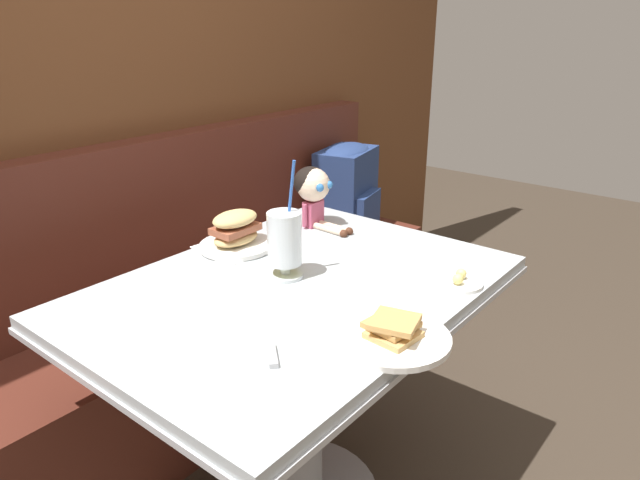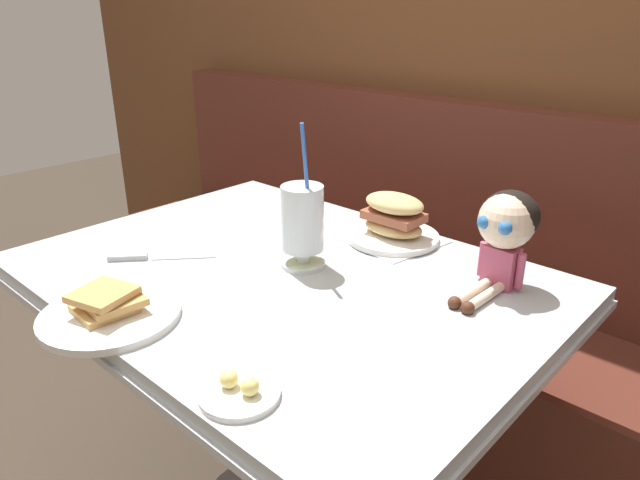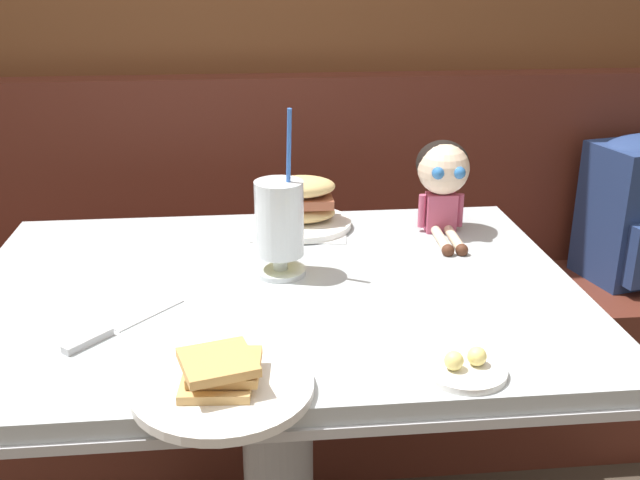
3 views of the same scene
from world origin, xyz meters
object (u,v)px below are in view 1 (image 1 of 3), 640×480
at_px(butter_knife, 271,347).
at_px(seated_doll, 313,188).
at_px(toast_plate, 393,335).
at_px(sandwich_plate, 236,234).
at_px(backpack, 347,187).
at_px(milkshake_glass, 285,242).
at_px(butter_saucer, 459,282).

relative_size(butter_knife, seated_doll, 0.86).
height_order(toast_plate, sandwich_plate, sandwich_plate).
xyz_separation_m(toast_plate, seated_doll, (0.46, 0.60, 0.11)).
height_order(toast_plate, butter_knife, toast_plate).
distance_m(sandwich_plate, backpack, 1.03).
distance_m(sandwich_plate, seated_doll, 0.31).
height_order(butter_knife, backpack, backpack).
distance_m(sandwich_plate, butter_knife, 0.58).
relative_size(sandwich_plate, seated_doll, 1.04).
relative_size(milkshake_glass, butter_saucer, 2.63).
bearing_deg(backpack, butter_saucer, -130.03).
distance_m(toast_plate, milkshake_glass, 0.42).
relative_size(butter_saucer, butter_knife, 0.64).
bearing_deg(milkshake_glass, seated_doll, 29.05).
relative_size(toast_plate, seated_doll, 1.14).
xyz_separation_m(sandwich_plate, backpack, (0.97, 0.30, -0.13)).
distance_m(milkshake_glass, sandwich_plate, 0.26).
height_order(toast_plate, butter_saucer, toast_plate).
bearing_deg(sandwich_plate, backpack, 17.39).
height_order(sandwich_plate, butter_knife, sandwich_plate).
height_order(toast_plate, seated_doll, seated_doll).
distance_m(toast_plate, butter_saucer, 0.34).
bearing_deg(butter_saucer, milkshake_glass, 122.46).
relative_size(toast_plate, butter_saucer, 2.08).
relative_size(toast_plate, sandwich_plate, 1.10).
bearing_deg(milkshake_glass, butter_saucer, -57.54).
relative_size(sandwich_plate, butter_knife, 1.21).
bearing_deg(milkshake_glass, backpack, 28.24).
bearing_deg(butter_saucer, sandwich_plate, 106.38).
relative_size(sandwich_plate, backpack, 0.56).
bearing_deg(butter_knife, seated_doll, 32.87).
bearing_deg(toast_plate, butter_saucer, 2.47).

